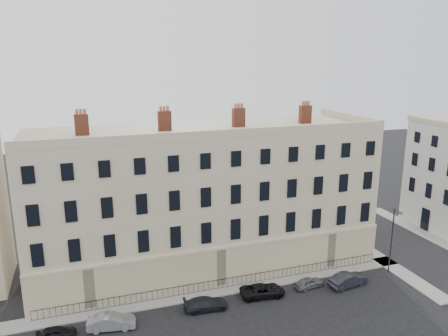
{
  "coord_description": "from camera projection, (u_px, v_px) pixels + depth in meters",
  "views": [
    {
      "loc": [
        -18.38,
        -31.49,
        22.34
      ],
      "look_at": [
        -4.33,
        10.0,
        11.1
      ],
      "focal_mm": 35.0,
      "sensor_mm": 36.0,
      "label": 1
    }
  ],
  "objects": [
    {
      "name": "car_d",
      "position": [
        263.0,
        291.0,
        41.72
      ],
      "size": [
        4.53,
        2.46,
        1.21
      ],
      "primitive_type": "imported",
      "rotation": [
        0.0,
        0.0,
        1.46
      ],
      "color": "black",
      "rests_on": "ground"
    },
    {
      "name": "ground",
      "position": [
        303.0,
        306.0,
        40.16
      ],
      "size": [
        160.0,
        160.0,
        0.0
      ],
      "primitive_type": "plane",
      "color": "black",
      "rests_on": "ground"
    },
    {
      "name": "streetlamp",
      "position": [
        392.0,
        238.0,
        45.48
      ],
      "size": [
        0.57,
        1.52,
        7.21
      ],
      "rotation": [
        0.0,
        0.0,
        0.29
      ],
      "color": "#2A2A2E",
      "rests_on": "ground"
    },
    {
      "name": "terrace",
      "position": [
        204.0,
        197.0,
        47.42
      ],
      "size": [
        36.22,
        12.22,
        17.0
      ],
      "color": "#BEB18D",
      "rests_on": "ground"
    },
    {
      "name": "car_b",
      "position": [
        111.0,
        322.0,
        36.72
      ],
      "size": [
        4.15,
        2.0,
        1.31
      ],
      "primitive_type": "imported",
      "rotation": [
        0.0,
        0.0,
        1.41
      ],
      "color": "gray",
      "rests_on": "ground"
    },
    {
      "name": "pavement_east_return",
      "position": [
        368.0,
        251.0,
        51.52
      ],
      "size": [
        2.0,
        24.0,
        0.12
      ],
      "primitive_type": "cube",
      "color": "gray",
      "rests_on": "ground"
    },
    {
      "name": "car_e",
      "position": [
        309.0,
        283.0,
        43.32
      ],
      "size": [
        3.28,
        1.69,
        1.07
      ],
      "primitive_type": "imported",
      "rotation": [
        0.0,
        0.0,
        1.71
      ],
      "color": "slate",
      "rests_on": "ground"
    },
    {
      "name": "car_f",
      "position": [
        348.0,
        280.0,
        43.59
      ],
      "size": [
        4.34,
        2.1,
        1.37
      ],
      "primitive_type": "imported",
      "rotation": [
        0.0,
        0.0,
        1.73
      ],
      "color": "#21222C",
      "rests_on": "ground"
    },
    {
      "name": "car_c",
      "position": [
        206.0,
        304.0,
        39.52
      ],
      "size": [
        4.17,
        1.99,
        1.17
      ],
      "primitive_type": "imported",
      "rotation": [
        0.0,
        0.0,
        1.48
      ],
      "color": "black",
      "rests_on": "ground"
    },
    {
      "name": "railings",
      "position": [
        223.0,
        283.0,
        43.11
      ],
      "size": [
        35.0,
        0.04,
        0.96
      ],
      "color": "black",
      "rests_on": "ground"
    },
    {
      "name": "pavement_terrace",
      "position": [
        185.0,
        297.0,
        41.62
      ],
      "size": [
        48.0,
        2.0,
        0.12
      ],
      "primitive_type": "cube",
      "color": "gray",
      "rests_on": "ground"
    },
    {
      "name": "pavement_adjacent",
      "position": [
        424.0,
        234.0,
        56.46
      ],
      "size": [
        2.0,
        20.0,
        0.12
      ],
      "primitive_type": "cube",
      "color": "gray",
      "rests_on": "ground"
    },
    {
      "name": "car_a",
      "position": [
        56.0,
        333.0,
        35.42
      ],
      "size": [
        3.18,
        1.33,
        1.07
      ],
      "primitive_type": "imported",
      "rotation": [
        0.0,
        0.0,
        1.55
      ],
      "color": "black",
      "rests_on": "ground"
    }
  ]
}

